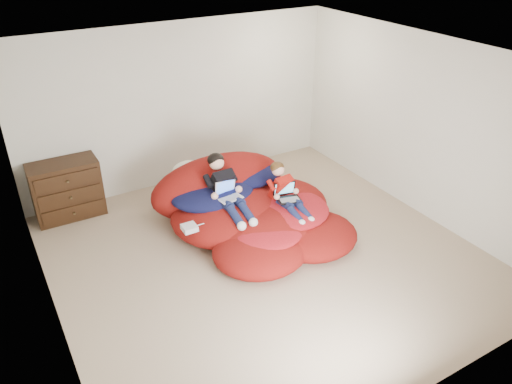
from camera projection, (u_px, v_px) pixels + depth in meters
name	position (u px, v px, depth m)	size (l,w,h in m)	color
room_shell	(265.00, 241.00, 6.25)	(5.10, 5.10, 2.77)	tan
dresser	(67.00, 190.00, 7.01)	(0.93, 0.53, 0.83)	#311D0D
beanbag_pile	(250.00, 209.00, 6.83)	(2.36, 2.40, 0.92)	maroon
cream_pillow	(187.00, 171.00, 7.08)	(0.45, 0.29, 0.29)	#EFEACF
older_boy	(225.00, 186.00, 6.54)	(0.31, 1.02, 0.69)	black
younger_boy	(285.00, 190.00, 6.63)	(0.28, 0.85, 0.60)	#B71810
laptop_white	(228.00, 193.00, 6.51)	(0.33, 0.28, 0.23)	silver
laptop_black	(287.00, 195.00, 6.62)	(0.34, 0.32, 0.22)	black
power_adapter	(189.00, 228.00, 6.15)	(0.18, 0.18, 0.07)	silver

